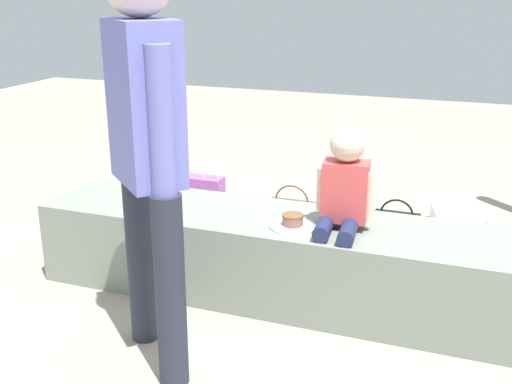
# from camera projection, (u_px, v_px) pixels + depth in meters

# --- Properties ---
(ground_plane) EXTENTS (12.00, 12.00, 0.00)m
(ground_plane) POSITION_uv_depth(u_px,v_px,m) (290.00, 297.00, 3.17)
(ground_plane) COLOR #A09383
(concrete_ledge) EXTENTS (2.59, 0.54, 0.43)m
(concrete_ledge) POSITION_uv_depth(u_px,v_px,m) (290.00, 259.00, 3.10)
(concrete_ledge) COLOR gray
(concrete_ledge) RESTS_ON ground_plane
(child_seated) EXTENTS (0.28, 0.32, 0.48)m
(child_seated) POSITION_uv_depth(u_px,v_px,m) (344.00, 186.00, 2.85)
(child_seated) COLOR navy
(child_seated) RESTS_ON concrete_ledge
(adult_standing) EXTENTS (0.39, 0.38, 1.66)m
(adult_standing) POSITION_uv_depth(u_px,v_px,m) (146.00, 130.00, 2.34)
(adult_standing) COLOR #272A39
(adult_standing) RESTS_ON ground_plane
(cake_plate) EXTENTS (0.22, 0.22, 0.07)m
(cake_plate) POSITION_uv_depth(u_px,v_px,m) (293.00, 223.00, 2.92)
(cake_plate) COLOR white
(cake_plate) RESTS_ON concrete_ledge
(gift_bag) EXTENTS (0.25, 0.13, 0.37)m
(gift_bag) POSITION_uv_depth(u_px,v_px,m) (204.00, 200.00, 4.09)
(gift_bag) COLOR #B259BF
(gift_bag) RESTS_ON ground_plane
(water_bottle_near_gift) EXTENTS (0.06, 0.06, 0.18)m
(water_bottle_near_gift) POSITION_uv_depth(u_px,v_px,m) (486.00, 235.00, 3.72)
(water_bottle_near_gift) COLOR silver
(water_bottle_near_gift) RESTS_ON ground_plane
(water_bottle_far_side) EXTENTS (0.07, 0.07, 0.19)m
(water_bottle_far_side) POSITION_uv_depth(u_px,v_px,m) (144.00, 219.00, 3.97)
(water_bottle_far_side) COLOR silver
(water_bottle_far_side) RESTS_ON ground_plane
(party_cup_red) EXTENTS (0.09, 0.09, 0.09)m
(party_cup_red) POSITION_uv_depth(u_px,v_px,m) (232.00, 237.00, 3.80)
(party_cup_red) COLOR red
(party_cup_red) RESTS_ON ground_plane
(cake_box_white) EXTENTS (0.36, 0.33, 0.11)m
(cake_box_white) POSITION_uv_depth(u_px,v_px,m) (457.00, 218.00, 4.07)
(cake_box_white) COLOR white
(cake_box_white) RESTS_ON ground_plane
(handbag_black_leather) EXTENTS (0.26, 0.15, 0.35)m
(handbag_black_leather) POSITION_uv_depth(u_px,v_px,m) (395.00, 234.00, 3.61)
(handbag_black_leather) COLOR black
(handbag_black_leather) RESTS_ON ground_plane
(handbag_brown_canvas) EXTENTS (0.31, 0.11, 0.30)m
(handbag_brown_canvas) POSITION_uv_depth(u_px,v_px,m) (291.00, 214.00, 4.01)
(handbag_brown_canvas) COLOR brown
(handbag_brown_canvas) RESTS_ON ground_plane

